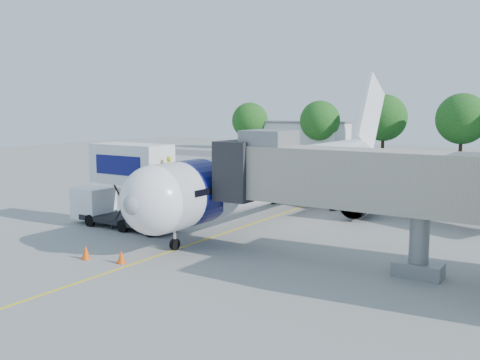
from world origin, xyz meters
The scene contains 14 objects.
ground centered at (0.00, 0.00, 0.00)m, with size 160.00×160.00×0.00m, color gray.
guidance_line centered at (0.00, 0.00, 0.01)m, with size 0.15×70.00×0.01m, color yellow.
taxiway_strip centered at (0.00, 42.00, 0.00)m, with size 120.00×10.00×0.01m, color #59595B.
aircraft centered at (0.00, 4.12, 2.95)m, with size 34.17×37.73×11.35m.
jet_bridge centered at (7.99, -7.00, 4.34)m, with size 13.90×3.20×6.60m.
catering_hiloader centered at (-6.27, -7.00, 2.76)m, with size 8.50×2.44×5.50m.
ground_tug centered at (2.60, -17.04, 0.78)m, with size 3.76×2.01×1.48m.
safety_cone_a centered at (-0.59, -12.96, 0.32)m, with size 0.43×0.43×0.68m.
safety_cone_b centered at (-2.67, -13.42, 0.35)m, with size 0.46×0.46×0.73m.
outbuilding_left centered at (-28.00, 60.00, 2.66)m, with size 18.40×8.40×5.30m.
tree_a centered at (-36.58, 56.12, 5.37)m, with size 6.95×6.95×8.86m.
tree_b centered at (-21.97, 56.42, 5.54)m, with size 7.16×7.16×9.13m.
tree_c centered at (-11.00, 58.15, 6.14)m, with size 7.94×7.94×10.12m.
tree_d centered at (1.77, 56.96, 6.12)m, with size 7.92×7.92×10.09m.
Camera 1 is at (18.75, -31.47, 7.75)m, focal length 40.00 mm.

